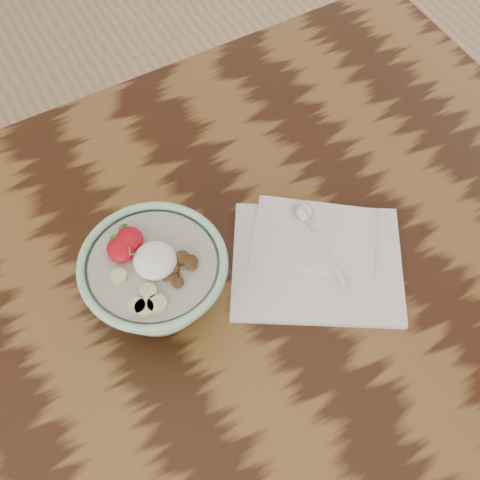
# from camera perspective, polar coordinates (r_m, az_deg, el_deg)

# --- Properties ---
(table) EXTENTS (1.60, 0.90, 0.75)m
(table) POSITION_cam_1_polar(r_m,az_deg,el_deg) (1.09, -8.69, -8.54)
(table) COLOR black
(table) RESTS_ON ground
(breakfast_bowl) EXTENTS (0.21, 0.21, 0.14)m
(breakfast_bowl) POSITION_cam_1_polar(r_m,az_deg,el_deg) (0.95, -7.22, -3.33)
(breakfast_bowl) COLOR #9DD3A8
(breakfast_bowl) RESTS_ON table
(napkin) EXTENTS (0.33, 0.31, 0.02)m
(napkin) POSITION_cam_1_polar(r_m,az_deg,el_deg) (1.04, 6.53, -1.46)
(napkin) COLOR white
(napkin) RESTS_ON table
(spoon) EXTENTS (0.04, 0.17, 0.01)m
(spoon) POSITION_cam_1_polar(r_m,az_deg,el_deg) (1.06, 5.90, 1.53)
(spoon) COLOR silver
(spoon) RESTS_ON napkin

